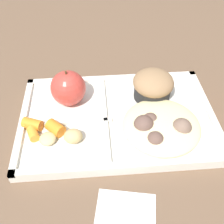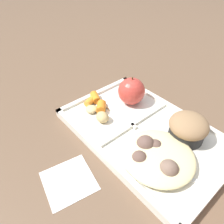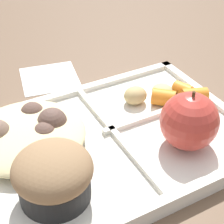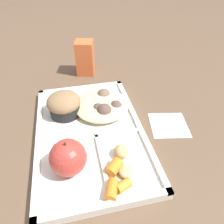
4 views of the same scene
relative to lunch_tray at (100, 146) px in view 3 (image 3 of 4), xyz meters
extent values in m
plane|color=brown|center=(0.00, 0.00, -0.01)|extent=(6.00, 6.00, 0.00)
cube|color=silver|center=(0.00, 0.00, 0.00)|extent=(0.38, 0.25, 0.01)
cube|color=silver|center=(0.00, -0.12, 0.01)|extent=(0.38, 0.01, 0.01)
cube|color=silver|center=(0.00, 0.12, 0.01)|extent=(0.38, 0.01, 0.01)
cube|color=silver|center=(-0.18, 0.00, 0.01)|extent=(0.01, 0.25, 0.01)
cube|color=silver|center=(-0.02, 0.00, 0.01)|extent=(0.01, 0.22, 0.01)
cube|color=silver|center=(-0.09, -0.01, 0.01)|extent=(0.17, 0.01, 0.01)
sphere|color=#C63D33|center=(-0.09, 0.05, 0.04)|extent=(0.07, 0.07, 0.07)
cylinder|color=#4C381E|center=(-0.09, 0.05, 0.08)|extent=(0.00, 0.00, 0.01)
cylinder|color=black|center=(0.08, 0.05, 0.02)|extent=(0.08, 0.08, 0.03)
ellipsoid|color=#93704C|center=(0.08, 0.05, 0.05)|extent=(0.08, 0.08, 0.04)
cylinder|color=orange|center=(-0.16, -0.04, 0.02)|extent=(0.03, 0.03, 0.02)
cylinder|color=orange|center=(-0.12, -0.03, 0.02)|extent=(0.04, 0.04, 0.02)
cylinder|color=orange|center=(-0.16, -0.02, 0.02)|extent=(0.04, 0.03, 0.02)
ellipsoid|color=tan|center=(-0.08, -0.05, 0.02)|extent=(0.04, 0.03, 0.03)
ellipsoid|color=tan|center=(-0.13, -0.05, 0.01)|extent=(0.04, 0.04, 0.02)
ellipsoid|color=beige|center=(0.08, -0.04, 0.02)|extent=(0.15, 0.14, 0.03)
sphere|color=brown|center=(0.06, -0.03, 0.02)|extent=(0.03, 0.03, 0.03)
sphere|color=brown|center=(0.04, -0.04, 0.03)|extent=(0.04, 0.04, 0.04)
sphere|color=brown|center=(0.06, -0.08, 0.02)|extent=(0.03, 0.03, 0.03)
cube|color=silver|center=(0.09, -0.06, 0.01)|extent=(0.04, 0.04, 0.00)
cylinder|color=silver|center=(0.07, -0.07, 0.01)|extent=(0.02, 0.01, 0.00)
cylinder|color=silver|center=(0.07, -0.08, 0.01)|extent=(0.02, 0.01, 0.00)
cylinder|color=silver|center=(0.07, -0.08, 0.01)|extent=(0.02, 0.01, 0.00)
cube|color=white|center=(-0.01, -0.20, -0.01)|extent=(0.11, 0.11, 0.00)
camera|label=1|loc=(-0.04, -0.36, 0.39)|focal=42.48mm
camera|label=2|loc=(0.21, -0.28, 0.35)|focal=33.02mm
camera|label=3|loc=(0.15, 0.31, 0.31)|focal=57.75mm
camera|label=4|loc=(-0.35, 0.03, 0.36)|focal=33.61mm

